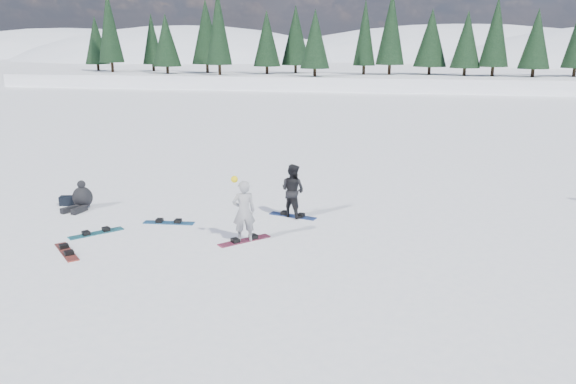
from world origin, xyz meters
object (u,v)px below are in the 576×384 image
object	(u,v)px
snowboarder_man	(293,191)
snowboard_loose_a	(96,233)
seated_rider	(82,198)
snowboard_loose_c	(169,223)
snowboarder_woman	(244,211)
snowboard_loose_b	(67,252)
gear_bag	(67,201)

from	to	relation	value
snowboarder_man	snowboard_loose_a	xyz separation A→B (m)	(-5.04, -2.71, -0.81)
seated_rider	snowboard_loose_c	xyz separation A→B (m)	(3.34, -0.87, -0.34)
snowboarder_woman	snowboard_loose_b	world-z (taller)	snowboarder_woman
snowboarder_man	snowboard_loose_a	world-z (taller)	snowboarder_man
snowboard_loose_c	snowboard_loose_b	bearing A→B (deg)	-125.43
snowboarder_woman	snowboarder_man	distance (m)	2.59
snowboarder_man	snowboard_loose_a	bearing A→B (deg)	54.51
seated_rider	snowboard_loose_c	world-z (taller)	seated_rider
snowboarder_man	seated_rider	world-z (taller)	snowboarder_man
snowboarder_woman	snowboard_loose_a	distance (m)	4.30
snowboarder_woman	snowboard_loose_a	size ratio (longest dim) A/B	1.21
snowboarder_woman	snowboard_loose_b	distance (m)	4.60
snowboarder_woman	gear_bag	size ratio (longest dim) A/B	4.04
snowboarder_man	snowboard_loose_b	size ratio (longest dim) A/B	1.09
snowboarder_woman	gear_bag	distance (m)	7.03
gear_bag	snowboard_loose_c	xyz separation A→B (m)	(4.04, -1.13, -0.14)
snowboard_loose_b	snowboard_loose_c	distance (m)	3.18
snowboarder_woman	snowboard_loose_a	world-z (taller)	snowboarder_woman
snowboarder_woman	seated_rider	distance (m)	6.27
gear_bag	snowboard_loose_c	distance (m)	4.20
snowboard_loose_b	snowboard_loose_a	world-z (taller)	same
snowboard_loose_b	snowboard_loose_a	distance (m)	1.47
snowboarder_woman	snowboard_loose_b	xyz separation A→B (m)	(-4.18, -1.73, -0.83)
snowboarder_woman	seated_rider	world-z (taller)	snowboarder_woman
snowboarder_man	gear_bag	xyz separation A→B (m)	(-7.48, -0.29, -0.67)
snowboard_loose_a	gear_bag	bearing A→B (deg)	85.98
snowboarder_man	seated_rider	size ratio (longest dim) A/B	1.41
gear_bag	seated_rider	bearing A→B (deg)	-20.29
gear_bag	snowboard_loose_c	bearing A→B (deg)	-15.60
snowboard_loose_a	snowboarder_man	bearing A→B (deg)	-20.96
seated_rider	snowboard_loose_a	size ratio (longest dim) A/B	0.77
snowboarder_man	gear_bag	size ratio (longest dim) A/B	3.65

